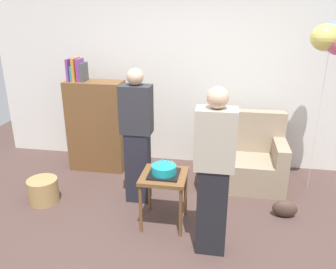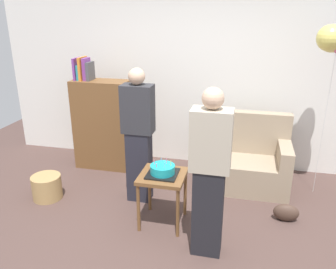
% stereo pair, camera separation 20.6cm
% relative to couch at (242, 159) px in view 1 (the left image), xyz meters
% --- Properties ---
extents(ground_plane, '(8.00, 8.00, 0.00)m').
position_rel_couch_xyz_m(ground_plane, '(-0.76, -1.40, -0.34)').
color(ground_plane, '#4C3833').
extents(wall_back, '(6.00, 0.10, 2.70)m').
position_rel_couch_xyz_m(wall_back, '(-0.76, 0.65, 1.01)').
color(wall_back, silver).
rests_on(wall_back, ground_plane).
extents(couch, '(1.10, 0.70, 0.96)m').
position_rel_couch_xyz_m(couch, '(0.00, 0.00, 0.00)').
color(couch, gray).
rests_on(couch, ground_plane).
extents(bookshelf, '(0.80, 0.36, 1.62)m').
position_rel_couch_xyz_m(bookshelf, '(-2.07, 0.12, 0.33)').
color(bookshelf, brown).
rests_on(bookshelf, ground_plane).
extents(side_table, '(0.48, 0.48, 0.59)m').
position_rel_couch_xyz_m(side_table, '(-0.86, -1.10, 0.16)').
color(side_table, brown).
rests_on(side_table, ground_plane).
extents(birthday_cake, '(0.32, 0.32, 0.17)m').
position_rel_couch_xyz_m(birthday_cake, '(-0.86, -1.10, 0.30)').
color(birthday_cake, black).
rests_on(birthday_cake, side_table).
extents(person_blowing_candles, '(0.36, 0.22, 1.63)m').
position_rel_couch_xyz_m(person_blowing_candles, '(-1.26, -0.67, 0.49)').
color(person_blowing_candles, '#23232D').
rests_on(person_blowing_candles, ground_plane).
extents(person_holding_cake, '(0.36, 0.22, 1.63)m').
position_rel_couch_xyz_m(person_holding_cake, '(-0.33, -1.47, 0.49)').
color(person_holding_cake, black).
rests_on(person_holding_cake, ground_plane).
extents(wicker_basket, '(0.36, 0.36, 0.30)m').
position_rel_couch_xyz_m(wicker_basket, '(-2.39, -0.93, -0.19)').
color(wicker_basket, '#A88451').
rests_on(wicker_basket, ground_plane).
extents(handbag, '(0.28, 0.14, 0.20)m').
position_rel_couch_xyz_m(handbag, '(0.48, -0.76, -0.24)').
color(handbag, '#473328').
rests_on(handbag, ground_plane).
extents(balloon_bunch, '(0.46, 0.43, 2.10)m').
position_rel_couch_xyz_m(balloon_bunch, '(0.86, -0.02, 1.59)').
color(balloon_bunch, silver).
rests_on(balloon_bunch, ground_plane).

